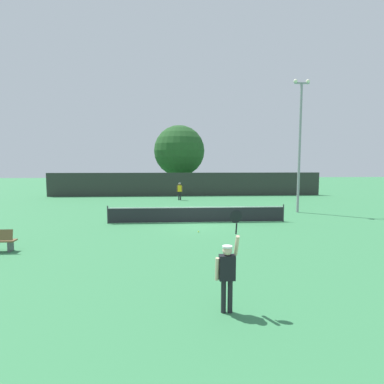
{
  "coord_description": "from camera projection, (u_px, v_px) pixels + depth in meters",
  "views": [
    {
      "loc": [
        -1.42,
        -18.08,
        3.58
      ],
      "look_at": [
        -0.05,
        4.3,
        1.47
      ],
      "focal_mm": 28.21,
      "sensor_mm": 36.0,
      "label": 1
    }
  ],
  "objects": [
    {
      "name": "large_tree",
      "position": [
        179.0,
        151.0,
        38.69
      ],
      "size": [
        6.48,
        6.48,
        8.46
      ],
      "color": "brown",
      "rests_on": "ground"
    },
    {
      "name": "tennis_ball",
      "position": [
        199.0,
        232.0,
        15.76
      ],
      "size": [
        0.07,
        0.07,
        0.07
      ],
      "primitive_type": "sphere",
      "color": "#CCE033",
      "rests_on": "ground"
    },
    {
      "name": "perimeter_fence",
      "position": [
        186.0,
        184.0,
        33.53
      ],
      "size": [
        30.33,
        0.12,
        2.58
      ],
      "primitive_type": "cube",
      "color": "#2D332D",
      "rests_on": "ground"
    },
    {
      "name": "player_receiving",
      "position": [
        180.0,
        190.0,
        29.58
      ],
      "size": [
        0.57,
        0.25,
        1.69
      ],
      "rotation": [
        0.0,
        0.0,
        3.14
      ],
      "color": "yellow",
      "rests_on": "ground"
    },
    {
      "name": "light_pole",
      "position": [
        300.0,
        139.0,
        21.76
      ],
      "size": [
        1.18,
        0.28,
        9.55
      ],
      "color": "gray",
      "rests_on": "ground"
    },
    {
      "name": "player_serving",
      "position": [
        227.0,
        268.0,
        7.18
      ],
      "size": [
        0.67,
        0.39,
        2.48
      ],
      "color": "black",
      "rests_on": "ground"
    },
    {
      "name": "tennis_net",
      "position": [
        197.0,
        214.0,
        18.34
      ],
      "size": [
        10.81,
        0.08,
        1.07
      ],
      "color": "#232328",
      "rests_on": "ground"
    },
    {
      "name": "ground_plane",
      "position": [
        197.0,
        222.0,
        18.39
      ],
      "size": [
        120.0,
        120.0,
        0.0
      ],
      "primitive_type": "plane",
      "color": "#387F4C"
    },
    {
      "name": "parked_car_near",
      "position": [
        122.0,
        184.0,
        41.33
      ],
      "size": [
        2.16,
        4.31,
        1.69
      ],
      "rotation": [
        0.0,
        0.0,
        -0.06
      ],
      "color": "black",
      "rests_on": "ground"
    }
  ]
}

